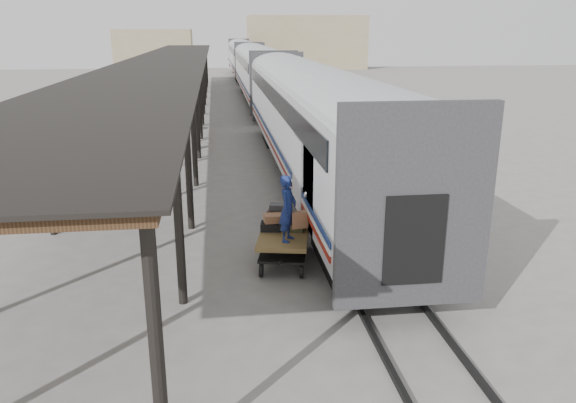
% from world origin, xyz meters
% --- Properties ---
extents(ground, '(160.00, 160.00, 0.00)m').
position_xyz_m(ground, '(0.00, 0.00, 0.00)').
color(ground, slate).
rests_on(ground, ground).
extents(train, '(3.45, 76.01, 4.01)m').
position_xyz_m(train, '(3.19, 33.79, 2.69)').
color(train, silver).
rests_on(train, ground).
extents(canopy, '(4.90, 64.30, 4.15)m').
position_xyz_m(canopy, '(-3.40, 24.00, 4.00)').
color(canopy, '#422B19').
rests_on(canopy, ground).
extents(rails, '(1.54, 150.00, 0.12)m').
position_xyz_m(rails, '(3.20, 34.00, 0.06)').
color(rails, black).
rests_on(rails, ground).
extents(building_far, '(18.00, 10.00, 8.00)m').
position_xyz_m(building_far, '(14.00, 78.00, 4.00)').
color(building_far, tan).
rests_on(building_far, ground).
extents(building_left, '(12.00, 8.00, 6.00)m').
position_xyz_m(building_left, '(-10.00, 82.00, 3.00)').
color(building_left, tan).
rests_on(building_left, ground).
extents(baggage_cart, '(1.70, 2.60, 0.86)m').
position_xyz_m(baggage_cart, '(1.19, 0.01, 0.65)').
color(baggage_cart, olive).
rests_on(baggage_cart, ground).
extents(suitcase_stack, '(1.43, 1.12, 0.58)m').
position_xyz_m(suitcase_stack, '(1.18, 0.41, 1.05)').
color(suitcase_stack, '#353537').
rests_on(suitcase_stack, baggage_cart).
extents(luggage_tug, '(1.01, 1.63, 1.43)m').
position_xyz_m(luggage_tug, '(-3.22, 19.51, 0.66)').
color(luggage_tug, '#9A1E0E').
rests_on(luggage_tug, ground).
extents(porter, '(0.63, 0.72, 1.67)m').
position_xyz_m(porter, '(1.20, -0.64, 1.70)').
color(porter, navy).
rests_on(porter, baggage_cart).
extents(pedestrian, '(1.10, 0.62, 1.77)m').
position_xyz_m(pedestrian, '(-2.37, 14.28, 0.88)').
color(pedestrian, black).
rests_on(pedestrian, ground).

